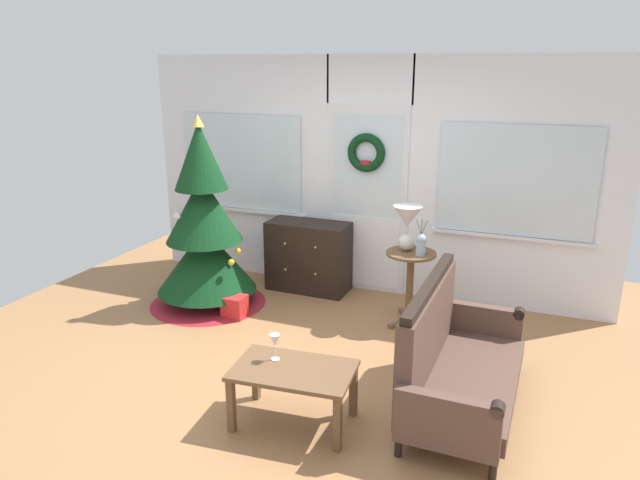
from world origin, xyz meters
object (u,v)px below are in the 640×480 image
at_px(table_lamp, 407,222).
at_px(flower_vase, 421,243).
at_px(dresser_cabinet, 308,256).
at_px(christmas_tree, 205,236).
at_px(coffee_table, 293,377).
at_px(gift_box, 235,306).
at_px(side_table, 410,273).
at_px(wine_glass, 275,341).
at_px(settee_sofa, 452,359).

height_order(table_lamp, flower_vase, table_lamp).
bearing_deg(dresser_cabinet, christmas_tree, -137.43).
relative_size(christmas_tree, coffee_table, 2.25).
relative_size(christmas_tree, gift_box, 8.96).
bearing_deg(side_table, christmas_tree, -171.40).
xyz_separation_m(wine_glass, gift_box, (-1.13, 1.38, -0.46)).
relative_size(dresser_cabinet, coffee_table, 1.03).
relative_size(side_table, table_lamp, 1.65).
height_order(coffee_table, wine_glass, wine_glass).
distance_m(side_table, table_lamp, 0.50).
xyz_separation_m(christmas_tree, wine_glass, (1.57, -1.58, -0.17)).
xyz_separation_m(side_table, wine_glass, (-0.53, -1.90, 0.06)).
relative_size(coffee_table, wine_glass, 4.52).
xyz_separation_m(settee_sofa, gift_box, (-2.29, 0.80, -0.27)).
height_order(dresser_cabinet, side_table, dresser_cabinet).
bearing_deg(settee_sofa, dresser_cabinet, 136.80).
height_order(table_lamp, coffee_table, table_lamp).
distance_m(dresser_cabinet, wine_glass, 2.47).
xyz_separation_m(dresser_cabinet, flower_vase, (1.36, -0.51, 0.45)).
height_order(christmas_tree, gift_box, christmas_tree).
relative_size(table_lamp, flower_vase, 1.26).
xyz_separation_m(dresser_cabinet, side_table, (1.26, -0.45, 0.12)).
distance_m(settee_sofa, gift_box, 2.44).
height_order(settee_sofa, side_table, settee_sofa).
xyz_separation_m(dresser_cabinet, table_lamp, (1.20, -0.41, 0.62)).
relative_size(table_lamp, wine_glass, 2.26).
bearing_deg(wine_glass, settee_sofa, 26.51).
distance_m(table_lamp, gift_box, 1.92).
bearing_deg(side_table, coffee_table, -100.24).
bearing_deg(coffee_table, table_lamp, 81.62).
relative_size(christmas_tree, dresser_cabinet, 2.18).
xyz_separation_m(flower_vase, gift_box, (-1.76, -0.46, -0.73)).
relative_size(side_table, coffee_table, 0.82).
bearing_deg(dresser_cabinet, wine_glass, -72.74).
bearing_deg(gift_box, side_table, 17.54).
distance_m(christmas_tree, gift_box, 0.80).
xyz_separation_m(coffee_table, gift_box, (-1.30, 1.45, -0.26)).
xyz_separation_m(dresser_cabinet, settee_sofa, (1.89, -1.78, -0.01)).
relative_size(christmas_tree, table_lamp, 4.50).
relative_size(dresser_cabinet, wine_glass, 4.66).
bearing_deg(coffee_table, wine_glass, 158.12).
xyz_separation_m(christmas_tree, side_table, (2.10, 0.32, -0.23)).
bearing_deg(side_table, flower_vase, -30.96).
height_order(wine_glass, gift_box, wine_glass).
bearing_deg(coffee_table, side_table, 79.76).
distance_m(side_table, coffee_table, 2.01).
relative_size(settee_sofa, wine_glass, 8.25).
relative_size(dresser_cabinet, gift_box, 4.11).
bearing_deg(table_lamp, dresser_cabinet, 160.97).
bearing_deg(flower_vase, wine_glass, -108.85).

